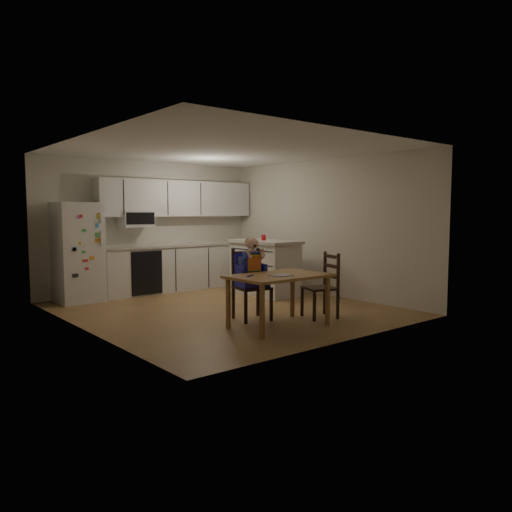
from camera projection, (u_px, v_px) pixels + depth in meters
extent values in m
cube|color=brown|center=(226.00, 309.00, 7.92)|extent=(4.50, 5.00, 0.01)
cube|color=beige|center=(150.00, 227.00, 9.73)|extent=(4.50, 0.02, 2.50)
cube|color=beige|center=(83.00, 235.00, 6.38)|extent=(0.02, 5.00, 2.50)
cube|color=beige|center=(324.00, 228.00, 9.23)|extent=(0.02, 5.00, 2.50)
cube|color=white|center=(225.00, 150.00, 7.69)|extent=(4.50, 5.00, 0.01)
cube|color=silver|center=(78.00, 252.00, 8.52)|extent=(0.72, 0.70, 1.70)
cube|color=silver|center=(182.00, 268.00, 9.91)|extent=(3.34, 0.60, 0.86)
cube|color=beige|center=(182.00, 245.00, 9.86)|extent=(3.37, 0.62, 0.05)
cube|color=black|center=(147.00, 273.00, 9.09)|extent=(0.60, 0.02, 0.80)
cube|color=silver|center=(178.00, 199.00, 9.89)|extent=(3.34, 0.34, 0.70)
cube|color=silver|center=(136.00, 218.00, 9.31)|extent=(0.60, 0.38, 0.33)
cube|color=silver|center=(265.00, 269.00, 9.28)|extent=(0.65, 1.31, 0.96)
cube|color=beige|center=(265.00, 242.00, 9.24)|extent=(0.72, 1.37, 0.05)
cylinder|color=red|center=(264.00, 237.00, 9.23)|extent=(0.08, 0.08, 0.10)
cube|color=brown|center=(279.00, 276.00, 6.66)|extent=(1.32, 0.85, 0.04)
cylinder|color=brown|center=(262.00, 312.00, 6.05)|extent=(0.07, 0.07, 0.67)
cylinder|color=brown|center=(228.00, 303.00, 6.59)|extent=(0.07, 0.07, 0.67)
cylinder|color=brown|center=(328.00, 301.00, 6.79)|extent=(0.07, 0.07, 0.67)
cylinder|color=brown|center=(292.00, 294.00, 7.33)|extent=(0.07, 0.07, 0.67)
cube|color=#A1A1A5|center=(281.00, 275.00, 6.55)|extent=(0.26, 0.23, 0.01)
cylinder|color=#2320AA|center=(250.00, 276.00, 6.46)|extent=(0.12, 0.06, 0.02)
cube|color=black|center=(252.00, 288.00, 7.12)|extent=(0.53, 0.53, 0.03)
cube|color=black|center=(246.00, 308.00, 6.87)|extent=(0.04, 0.04, 0.45)
cube|color=black|center=(233.00, 303.00, 7.22)|extent=(0.04, 0.04, 0.45)
cube|color=black|center=(271.00, 305.00, 7.05)|extent=(0.04, 0.04, 0.45)
cube|color=black|center=(258.00, 301.00, 7.41)|extent=(0.04, 0.04, 0.45)
cube|color=black|center=(246.00, 267.00, 7.27)|extent=(0.44, 0.13, 0.53)
cube|color=#2320AA|center=(252.00, 283.00, 7.11)|extent=(0.47, 0.44, 0.11)
cube|color=#2320AA|center=(247.00, 266.00, 7.22)|extent=(0.41, 0.14, 0.36)
cube|color=#5487CD|center=(253.00, 279.00, 7.09)|extent=(0.36, 0.33, 0.02)
cube|color=#2830A3|center=(252.00, 262.00, 7.09)|extent=(0.26, 0.19, 0.28)
cube|color=orange|center=(254.00, 263.00, 7.03)|extent=(0.20, 0.05, 0.21)
sphere|color=beige|center=(252.00, 243.00, 7.06)|extent=(0.21, 0.21, 0.18)
ellipsoid|color=olive|center=(252.00, 242.00, 7.06)|extent=(0.21, 0.20, 0.15)
cube|color=black|center=(320.00, 288.00, 7.26)|extent=(0.53, 0.53, 0.03)
cube|color=black|center=(302.00, 302.00, 7.38)|extent=(0.04, 0.04, 0.42)
cube|color=black|center=(325.00, 300.00, 7.52)|extent=(0.04, 0.04, 0.42)
cube|color=black|center=(314.00, 307.00, 7.03)|extent=(0.04, 0.04, 0.42)
cube|color=black|center=(338.00, 305.00, 7.17)|extent=(0.04, 0.04, 0.42)
cube|color=black|center=(331.00, 269.00, 7.30)|extent=(0.16, 0.41, 0.50)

